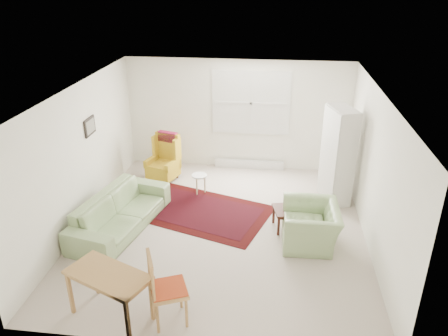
# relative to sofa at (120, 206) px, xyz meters

# --- Properties ---
(room) EXTENTS (5.04, 5.54, 2.51)m
(room) POSITION_rel_sofa_xyz_m (1.81, 0.42, 0.81)
(room) COLOR beige
(room) RESTS_ON ground
(rug) EXTENTS (2.87, 2.30, 0.02)m
(rug) POSITION_rel_sofa_xyz_m (1.33, 0.72, -0.44)
(rug) COLOR black
(rug) RESTS_ON ground
(sofa) EXTENTS (1.33, 2.37, 0.90)m
(sofa) POSITION_rel_sofa_xyz_m (0.00, 0.00, 0.00)
(sofa) COLOR #8BA76F
(sofa) RESTS_ON ground
(armchair) EXTENTS (0.93, 1.06, 0.81)m
(armchair) POSITION_rel_sofa_xyz_m (3.32, -0.06, -0.04)
(armchair) COLOR #8BA76F
(armchair) RESTS_ON ground
(wingback_chair) EXTENTS (0.76, 0.78, 1.04)m
(wingback_chair) POSITION_rel_sofa_xyz_m (0.26, 2.00, 0.07)
(wingback_chair) COLOR gold
(wingback_chair) RESTS_ON ground
(coffee_table) EXTENTS (0.58, 0.58, 0.40)m
(coffee_table) POSITION_rel_sofa_xyz_m (2.95, 0.34, -0.25)
(coffee_table) COLOR #3C1912
(coffee_table) RESTS_ON ground
(stool) EXTENTS (0.36, 0.36, 0.42)m
(stool) POSITION_rel_sofa_xyz_m (1.16, 1.49, -0.24)
(stool) COLOR white
(stool) RESTS_ON ground
(cabinet) EXTENTS (0.61, 0.85, 1.91)m
(cabinet) POSITION_rel_sofa_xyz_m (3.89, 1.56, 0.51)
(cabinet) COLOR silver
(cabinet) RESTS_ON ground
(desk) EXTENTS (1.23, 0.95, 0.70)m
(desk) POSITION_rel_sofa_xyz_m (0.62, -2.14, -0.10)
(desk) COLOR #AE7F46
(desk) RESTS_ON ground
(desk_chair) EXTENTS (0.60, 0.60, 1.05)m
(desk_chair) POSITION_rel_sofa_xyz_m (1.40, -2.12, 0.07)
(desk_chair) COLOR #AE7F46
(desk_chair) RESTS_ON ground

